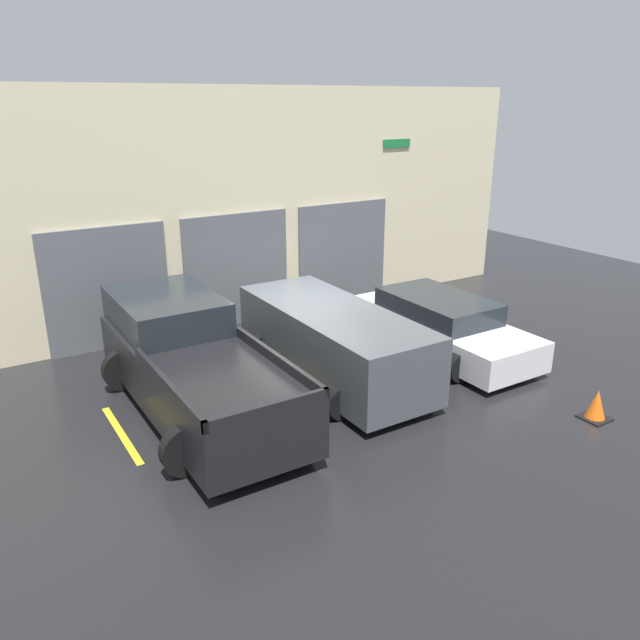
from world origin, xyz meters
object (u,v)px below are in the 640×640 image
pickup_truck (192,363)px  sedan_side (333,341)px  sedan_white (439,325)px  traffic_cone (596,406)px

pickup_truck → sedan_side: bearing=-5.8°
sedan_white → traffic_cone: bearing=-87.4°
sedan_side → traffic_cone: (3.02, -3.88, -0.55)m
sedan_white → sedan_side: size_ratio=0.98×
pickup_truck → sedan_white: pickup_truck is taller
sedan_white → sedan_side: sedan_side is taller
sedan_white → sedan_side: (-2.84, -0.02, 0.21)m
sedan_side → traffic_cone: 4.95m
sedan_white → sedan_side: bearing=-179.5°
pickup_truck → sedan_white: size_ratio=1.18×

